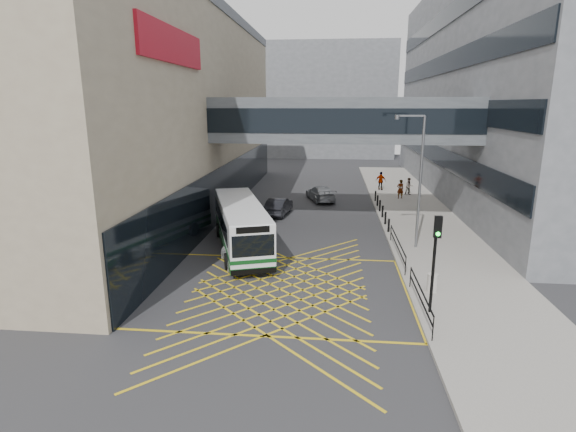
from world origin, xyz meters
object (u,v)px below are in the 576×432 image
(pedestrian_a, at_px, (400,189))
(bus, at_px, (241,224))
(car_white, at_px, (237,254))
(traffic_light, at_px, (435,251))
(car_dark, at_px, (279,206))
(litter_bin, at_px, (432,283))
(pedestrian_b, at_px, (409,187))
(pedestrian_c, at_px, (381,181))
(car_silver, at_px, (321,193))
(street_lamp, at_px, (418,174))

(pedestrian_a, bearing_deg, bus, 38.65)
(car_white, relative_size, traffic_light, 0.94)
(car_dark, height_order, litter_bin, car_dark)
(car_white, bearing_deg, traffic_light, 128.18)
(pedestrian_b, bearing_deg, pedestrian_c, 126.37)
(bus, relative_size, litter_bin, 12.31)
(traffic_light, bearing_deg, car_silver, 103.71)
(car_white, height_order, car_silver, car_silver)
(car_dark, bearing_deg, car_silver, -111.53)
(car_dark, xyz_separation_m, traffic_light, (8.37, -16.89, 2.20))
(pedestrian_c, bearing_deg, litter_bin, 113.77)
(litter_bin, distance_m, pedestrian_c, 25.23)
(bus, distance_m, car_dark, 8.92)
(litter_bin, relative_size, pedestrian_b, 0.53)
(traffic_light, distance_m, pedestrian_c, 27.58)
(car_dark, relative_size, car_silver, 0.95)
(car_silver, distance_m, pedestrian_b, 8.72)
(pedestrian_a, xyz_separation_m, pedestrian_c, (-1.35, 4.04, 0.05))
(car_silver, distance_m, pedestrian_a, 7.29)
(traffic_light, height_order, litter_bin, traffic_light)
(car_white, height_order, pedestrian_b, pedestrian_b)
(bus, bearing_deg, pedestrian_c, 43.77)
(car_silver, xyz_separation_m, litter_bin, (5.74, -20.30, -0.13))
(traffic_light, bearing_deg, car_white, 151.23)
(pedestrian_b, bearing_deg, car_dark, -154.45)
(car_silver, bearing_deg, street_lamp, 96.17)
(pedestrian_b, bearing_deg, traffic_light, -107.58)
(car_white, xyz_separation_m, pedestrian_c, (9.91, 22.29, 0.45))
(pedestrian_c, bearing_deg, bus, 86.21)
(pedestrian_a, distance_m, pedestrian_b, 2.08)
(bus, height_order, pedestrian_a, bus)
(bus, relative_size, street_lamp, 1.33)
(car_dark, bearing_deg, litter_bin, 128.86)
(car_white, xyz_separation_m, traffic_light, (9.23, -5.22, 2.25))
(pedestrian_a, bearing_deg, car_white, 44.08)
(street_lamp, bearing_deg, traffic_light, -98.05)
(pedestrian_c, bearing_deg, car_silver, 64.02)
(bus, xyz_separation_m, pedestrian_c, (10.28, 19.42, -0.46))
(bus, xyz_separation_m, street_lamp, (10.37, 0.85, 3.08))
(traffic_light, distance_m, litter_bin, 3.29)
(pedestrian_a, bearing_deg, car_silver, -7.25)
(car_white, xyz_separation_m, litter_bin, (9.76, -2.93, -0.04))
(car_silver, height_order, traffic_light, traffic_light)
(car_white, relative_size, street_lamp, 0.50)
(bus, distance_m, litter_bin, 11.72)
(car_silver, bearing_deg, litter_bin, 88.33)
(car_white, bearing_deg, car_silver, -125.35)
(traffic_light, distance_m, street_lamp, 9.15)
(bus, xyz_separation_m, traffic_light, (9.60, -8.09, 1.35))
(pedestrian_a, height_order, pedestrian_c, pedestrian_c)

